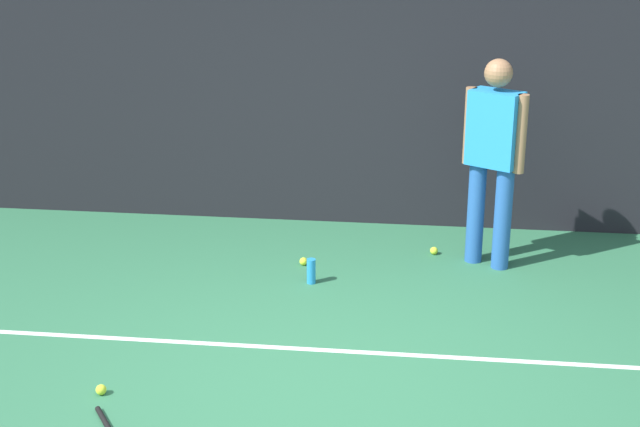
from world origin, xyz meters
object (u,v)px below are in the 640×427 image
Objects in this scene: tennis_player at (493,151)px; tennis_ball_by_fence at (101,390)px; tennis_ball_far_left at (434,251)px; tennis_ball_near_player at (303,261)px; water_bottle at (311,271)px.

tennis_player is 25.76× the size of tennis_ball_by_fence.
tennis_player reaches higher than tennis_ball_far_left.
tennis_ball_near_player and tennis_ball_far_left have the same top height.
tennis_ball_by_fence and tennis_ball_far_left have the same top height.
tennis_ball_near_player and tennis_ball_by_fence have the same top height.
water_bottle is (-1.39, -0.55, -0.87)m from tennis_player.
water_bottle is (1.07, 1.81, 0.07)m from tennis_ball_by_fence.
tennis_ball_by_fence is at bearing -128.79° from tennis_ball_far_left.
water_bottle is at bearing 59.45° from tennis_ball_by_fence.
tennis_ball_near_player is 2.37m from tennis_ball_by_fence.
tennis_ball_near_player is (-1.49, -0.20, -0.93)m from tennis_player.
tennis_player is 25.76× the size of tennis_ball_far_left.
tennis_ball_by_fence is 0.33× the size of water_bottle.
tennis_ball_far_left is at bearing 51.21° from tennis_ball_by_fence.
tennis_player reaches higher than tennis_ball_near_player.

